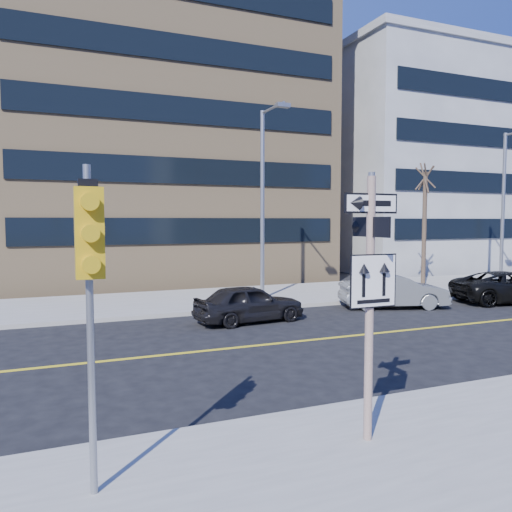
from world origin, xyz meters
name	(u,v)px	position (x,y,z in m)	size (l,w,h in m)	color
ground	(294,396)	(0.00, 0.00, 0.00)	(120.00, 120.00, 0.00)	black
far_sidewalk	(485,282)	(18.00, 12.00, 0.07)	(66.00, 6.00, 0.15)	gray
sign_pole	(370,291)	(0.00, -2.51, 2.44)	(0.92, 0.92, 4.06)	beige
traffic_signal	(90,261)	(-4.00, -2.66, 3.03)	(0.32, 0.45, 4.00)	gray
parked_car_a	(249,303)	(1.86, 7.15, 0.66)	(3.86, 1.55, 1.31)	black
parked_car_b	(393,291)	(8.25, 7.54, 0.69)	(4.20, 1.46, 1.38)	slate
parked_car_c	(510,287)	(13.71, 6.71, 0.67)	(4.82, 2.22, 1.34)	black
streetlight_a	(265,191)	(4.00, 10.76, 4.76)	(0.55, 2.25, 8.00)	gray
streetlight_b	(507,197)	(18.00, 10.76, 4.76)	(0.55, 2.25, 8.00)	gray
street_tree_west	(425,180)	(13.00, 11.30, 5.52)	(1.80, 1.80, 6.35)	#372D21
building_brick	(152,138)	(2.00, 25.00, 9.00)	(18.00, 18.00, 18.00)	tan
building_grey_mid	(425,172)	(24.00, 24.00, 7.50)	(20.00, 16.00, 15.00)	gray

